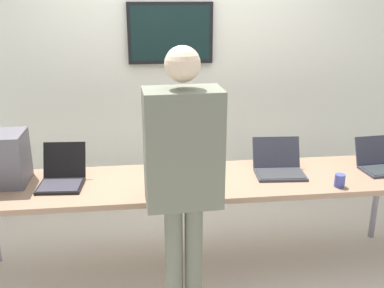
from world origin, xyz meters
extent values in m
cube|color=beige|center=(0.00, 0.00, -0.02)|extent=(8.00, 8.00, 0.04)
cube|color=silver|center=(0.00, 1.13, 1.35)|extent=(8.00, 0.06, 2.69)
cube|color=black|center=(-0.11, 1.08, 1.71)|extent=(0.76, 0.05, 0.54)
cube|color=black|center=(-0.11, 1.06, 1.71)|extent=(0.70, 0.02, 0.48)
cube|color=#8B6C53|center=(0.00, 0.00, 0.72)|extent=(3.37, 0.70, 0.04)
cylinder|color=gray|center=(1.58, 0.25, 0.35)|extent=(0.05, 0.05, 0.70)
cube|color=black|center=(-0.99, -0.02, 0.75)|extent=(0.32, 0.29, 0.02)
cube|color=#312E38|center=(-0.99, -0.04, 0.76)|extent=(0.29, 0.23, 0.00)
cube|color=black|center=(-0.97, 0.15, 0.88)|extent=(0.31, 0.12, 0.25)
cube|color=#374876|center=(-0.97, 0.16, 0.88)|extent=(0.28, 0.11, 0.22)
cube|color=#242227|center=(-0.19, -0.01, 0.75)|extent=(0.36, 0.29, 0.02)
cube|color=#2F2D39|center=(-0.19, -0.02, 0.76)|extent=(0.33, 0.24, 0.00)
cube|color=#242227|center=(-0.17, 0.16, 0.88)|extent=(0.34, 0.13, 0.24)
cube|color=white|center=(-0.17, 0.16, 0.87)|extent=(0.32, 0.12, 0.21)
cube|color=#333440|center=(0.63, -0.01, 0.75)|extent=(0.38, 0.27, 0.02)
cube|color=#2D2E2F|center=(0.62, -0.02, 0.76)|extent=(0.35, 0.22, 0.00)
cube|color=#333440|center=(0.64, 0.16, 0.87)|extent=(0.37, 0.13, 0.23)
cube|color=black|center=(0.64, 0.16, 0.87)|extent=(0.34, 0.11, 0.20)
cube|color=#343542|center=(1.44, -0.03, 0.75)|extent=(0.34, 0.25, 0.02)
cube|color=#343542|center=(1.43, 0.12, 0.86)|extent=(0.33, 0.11, 0.22)
cube|color=#334E81|center=(1.43, 0.13, 0.86)|extent=(0.30, 0.09, 0.19)
cylinder|color=#616554|center=(-0.23, -0.63, 0.43)|extent=(0.12, 0.12, 0.87)
cylinder|color=#616554|center=(-0.11, -0.63, 0.43)|extent=(0.12, 0.12, 0.87)
cube|color=#616554|center=(-0.17, -0.63, 1.21)|extent=(0.45, 0.28, 0.69)
sphere|color=beige|center=(-0.17, -0.63, 1.69)|extent=(0.20, 0.20, 0.20)
cylinder|color=#616554|center=(-0.35, -0.35, 0.92)|extent=(0.08, 0.32, 0.07)
cylinder|color=#616554|center=(-0.02, -0.33, 0.92)|extent=(0.08, 0.32, 0.07)
cylinder|color=#3C4492|center=(0.98, -0.25, 0.79)|extent=(0.07, 0.07, 0.09)
camera|label=1|loc=(-0.41, -3.01, 2.05)|focal=41.70mm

